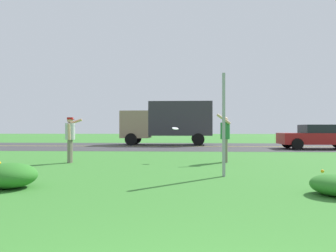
% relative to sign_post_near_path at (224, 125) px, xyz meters
% --- Properties ---
extents(ground_plane, '(120.00, 120.00, 0.00)m').
position_rel_sign_post_near_path_xyz_m(ground_plane, '(-0.92, 3.31, -1.32)').
color(ground_plane, '#387A2D').
extents(highway_strip, '(120.00, 9.71, 0.01)m').
position_rel_sign_post_near_path_xyz_m(highway_strip, '(-0.92, 13.43, -1.32)').
color(highway_strip, '#38383A').
rests_on(highway_strip, ground).
extents(highway_center_stripe, '(120.00, 0.16, 0.00)m').
position_rel_sign_post_near_path_xyz_m(highway_center_stripe, '(-0.92, 13.43, -1.31)').
color(highway_center_stripe, yellow).
rests_on(highway_center_stripe, ground).
extents(daylily_clump_front_right, '(0.85, 0.91, 0.43)m').
position_rel_sign_post_near_path_xyz_m(daylily_clump_front_right, '(1.75, -2.19, -1.13)').
color(daylily_clump_front_right, '#2D7526').
rests_on(daylily_clump_front_right, ground).
extents(daylily_clump_near_camera, '(1.09, 1.06, 0.53)m').
position_rel_sign_post_near_path_xyz_m(daylily_clump_near_camera, '(-4.58, -1.83, -1.06)').
color(daylily_clump_near_camera, '#2D7526').
rests_on(daylily_clump_near_camera, ground).
extents(sign_post_near_path, '(0.07, 0.10, 2.64)m').
position_rel_sign_post_near_path_xyz_m(sign_post_near_path, '(0.00, 0.00, 0.00)').
color(sign_post_near_path, '#93969B').
rests_on(sign_post_near_path, ground).
extents(person_thrower_red_cap_gray_shirt, '(0.56, 0.52, 1.62)m').
position_rel_sign_post_near_path_xyz_m(person_thrower_red_cap_gray_shirt, '(-5.08, 2.93, -0.33)').
color(person_thrower_red_cap_gray_shirt, '#B2B2B7').
rests_on(person_thrower_red_cap_gray_shirt, ground).
extents(person_catcher_green_shirt, '(0.52, 0.51, 1.75)m').
position_rel_sign_post_near_path_xyz_m(person_catcher_green_shirt, '(0.46, 3.38, -0.33)').
color(person_catcher_green_shirt, '#287038').
rests_on(person_catcher_green_shirt, ground).
extents(frisbee_white, '(0.25, 0.23, 0.12)m').
position_rel_sign_post_near_path_xyz_m(frisbee_white, '(-1.35, 3.52, -0.10)').
color(frisbee_white, white).
extents(car_red_center_left, '(4.50, 2.00, 1.45)m').
position_rel_sign_post_near_path_xyz_m(car_red_center_left, '(7.01, 11.25, -0.58)').
color(car_red_center_left, maroon).
rests_on(car_red_center_left, ground).
extents(box_truck_tan, '(6.70, 2.46, 3.20)m').
position_rel_sign_post_near_path_xyz_m(box_truck_tan, '(-2.24, 15.62, 0.48)').
color(box_truck_tan, '#937F60').
rests_on(box_truck_tan, ground).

